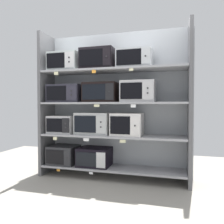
# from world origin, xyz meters

# --- Properties ---
(ground) EXTENTS (6.22, 6.00, 0.02)m
(ground) POSITION_xyz_m (0.00, -1.00, -0.01)
(ground) COLOR gray
(back_panel) EXTENTS (2.42, 0.04, 2.30)m
(back_panel) POSITION_xyz_m (0.00, 0.25, 1.15)
(back_panel) COLOR #9EA3A8
(back_panel) RESTS_ON ground
(upright_left) EXTENTS (0.05, 0.45, 2.30)m
(upright_left) POSITION_xyz_m (-1.14, 0.00, 1.15)
(upright_left) COLOR #5B5B5E
(upright_left) RESTS_ON ground
(upright_right) EXTENTS (0.05, 0.45, 2.30)m
(upright_right) POSITION_xyz_m (1.14, 0.00, 1.15)
(upright_right) COLOR #5B5B5E
(upright_right) RESTS_ON ground
(shelf_0) EXTENTS (2.22, 0.45, 0.03)m
(shelf_0) POSITION_xyz_m (0.00, 0.00, 0.16)
(shelf_0) COLOR #99999E
(shelf_0) RESTS_ON ground
(microwave_0) EXTENTS (0.44, 0.42, 0.29)m
(microwave_0) POSITION_xyz_m (-0.83, -0.00, 0.32)
(microwave_0) COLOR #28282B
(microwave_0) RESTS_ON shelf_0
(microwave_1) EXTENTS (0.50, 0.40, 0.29)m
(microwave_1) POSITION_xyz_m (-0.29, -0.00, 0.32)
(microwave_1) COLOR black
(microwave_1) RESTS_ON shelf_0
(price_tag_0) EXTENTS (0.06, 0.00, 0.03)m
(price_tag_0) POSITION_xyz_m (-0.80, -0.23, 0.12)
(price_tag_0) COLOR orange
(price_tag_1) EXTENTS (0.06, 0.00, 0.03)m
(price_tag_1) POSITION_xyz_m (-0.26, -0.23, 0.12)
(price_tag_1) COLOR white
(shelf_1) EXTENTS (2.22, 0.45, 0.03)m
(shelf_1) POSITION_xyz_m (0.00, 0.00, 0.66)
(shelf_1) COLOR #99999E
(microwave_2) EXTENTS (0.42, 0.38, 0.28)m
(microwave_2) POSITION_xyz_m (-0.84, -0.00, 0.82)
(microwave_2) COLOR #BEBDBE
(microwave_2) RESTS_ON shelf_1
(microwave_3) EXTENTS (0.54, 0.34, 0.34)m
(microwave_3) POSITION_xyz_m (-0.31, -0.00, 0.84)
(microwave_3) COLOR #B4B6B6
(microwave_3) RESTS_ON shelf_1
(microwave_4) EXTENTS (0.46, 0.41, 0.33)m
(microwave_4) POSITION_xyz_m (0.24, -0.00, 0.84)
(microwave_4) COLOR silver
(microwave_4) RESTS_ON shelf_1
(price_tag_2) EXTENTS (0.07, 0.00, 0.05)m
(price_tag_2) POSITION_xyz_m (-0.85, -0.23, 0.62)
(price_tag_2) COLOR beige
(price_tag_3) EXTENTS (0.09, 0.00, 0.04)m
(price_tag_3) POSITION_xyz_m (-0.33, -0.23, 0.62)
(price_tag_3) COLOR white
(price_tag_4) EXTENTS (0.09, 0.00, 0.04)m
(price_tag_4) POSITION_xyz_m (0.22, -0.23, 0.62)
(price_tag_4) COLOR beige
(shelf_2) EXTENTS (2.22, 0.45, 0.03)m
(shelf_2) POSITION_xyz_m (0.00, 0.00, 1.16)
(shelf_2) COLOR #99999E
(microwave_5) EXTENTS (0.55, 0.38, 0.28)m
(microwave_5) POSITION_xyz_m (-0.77, -0.00, 1.32)
(microwave_5) COLOR #2A2834
(microwave_5) RESTS_ON shelf_2
(microwave_6) EXTENTS (0.52, 0.40, 0.30)m
(microwave_6) POSITION_xyz_m (-0.17, -0.00, 1.33)
(microwave_6) COLOR black
(microwave_6) RESTS_ON shelf_2
(microwave_7) EXTENTS (0.50, 0.38, 0.31)m
(microwave_7) POSITION_xyz_m (0.41, -0.00, 1.33)
(microwave_7) COLOR #BBB9BB
(microwave_7) RESTS_ON shelf_2
(price_tag_5) EXTENTS (0.09, 0.00, 0.03)m
(price_tag_5) POSITION_xyz_m (-0.17, -0.23, 1.13)
(price_tag_5) COLOR beige
(price_tag_6) EXTENTS (0.07, 0.00, 0.04)m
(price_tag_6) POSITION_xyz_m (0.37, -0.23, 1.12)
(price_tag_6) COLOR white
(shelf_3) EXTENTS (2.22, 0.45, 0.03)m
(shelf_3) POSITION_xyz_m (0.00, 0.00, 1.67)
(shelf_3) COLOR #99999E
(microwave_8) EXTENTS (0.50, 0.34, 0.30)m
(microwave_8) POSITION_xyz_m (-0.80, -0.00, 1.83)
(microwave_8) COLOR #B3BEBC
(microwave_8) RESTS_ON shelf_3
(microwave_9) EXTENTS (0.52, 0.35, 0.33)m
(microwave_9) POSITION_xyz_m (-0.23, -0.00, 1.84)
(microwave_9) COLOR black
(microwave_9) RESTS_ON shelf_3
(microwave_10) EXTENTS (0.51, 0.36, 0.27)m
(microwave_10) POSITION_xyz_m (0.35, -0.00, 1.81)
(microwave_10) COLOR #B6BBBE
(microwave_10) RESTS_ON shelf_3
(price_tag_7) EXTENTS (0.07, 0.00, 0.05)m
(price_tag_7) POSITION_xyz_m (-0.83, -0.23, 1.62)
(price_tag_7) COLOR beige
(price_tag_8) EXTENTS (0.06, 0.00, 0.04)m
(price_tag_8) POSITION_xyz_m (-0.21, -0.23, 1.62)
(price_tag_8) COLOR orange
(price_tag_9) EXTENTS (0.06, 0.00, 0.03)m
(price_tag_9) POSITION_xyz_m (0.34, -0.23, 1.63)
(price_tag_9) COLOR beige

